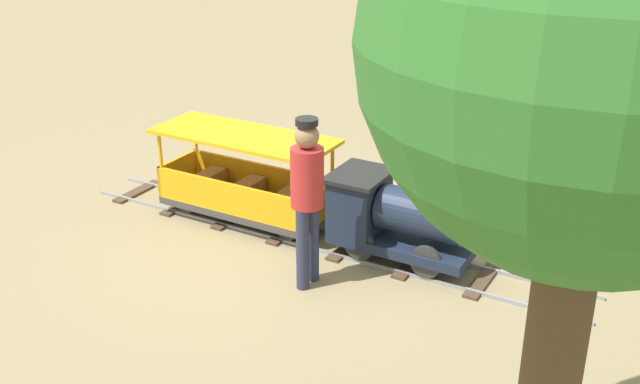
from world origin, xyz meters
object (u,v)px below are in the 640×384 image
Objects in this scene: oak_tree_far at (599,52)px; conductor_person at (307,190)px; passenger_car at (246,186)px; locomotive at (395,215)px.

conductor_person is at bearing -127.59° from oak_tree_far.
oak_tree_far is (2.84, 3.89, 2.47)m from passenger_car.
passenger_car is 1.23× the size of conductor_person.
passenger_car is 1.60m from conductor_person.
oak_tree_far reaches higher than passenger_car.
locomotive reaches higher than passenger_car.
passenger_car is 5.41m from oak_tree_far.
conductor_person is at bearing -31.04° from locomotive.
oak_tree_far is at bearing 36.73° from locomotive.
locomotive is 1.76m from passenger_car.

